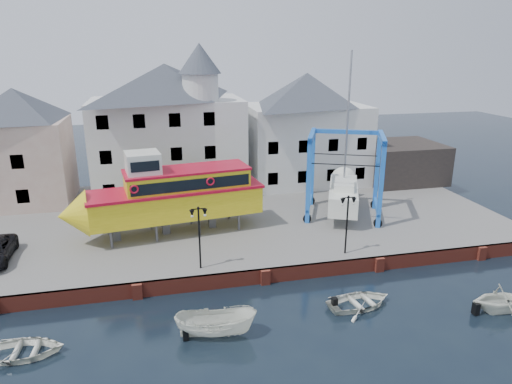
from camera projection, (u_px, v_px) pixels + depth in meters
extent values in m
plane|color=black|center=(265.00, 284.00, 29.49)|extent=(140.00, 140.00, 0.00)
cube|color=#62605A|center=(235.00, 218.00, 39.56)|extent=(44.00, 22.00, 1.00)
cube|color=maroon|center=(265.00, 276.00, 29.45)|extent=(44.00, 0.25, 1.00)
cube|color=maroon|center=(137.00, 291.00, 27.59)|extent=(0.60, 0.36, 1.00)
cube|color=maroon|center=(265.00, 277.00, 29.29)|extent=(0.60, 0.36, 1.00)
cube|color=maroon|center=(379.00, 265.00, 30.99)|extent=(0.60, 0.36, 1.00)
cube|color=maroon|center=(481.00, 253.00, 32.69)|extent=(0.60, 0.36, 1.00)
cube|color=tan|center=(23.00, 162.00, 40.94)|extent=(8.00, 7.00, 7.50)
pyramid|color=#383F48|center=(14.00, 104.00, 39.39)|extent=(8.00, 7.00, 2.80)
cube|color=black|center=(23.00, 196.00, 38.49)|extent=(1.00, 0.08, 1.20)
cube|color=black|center=(17.00, 162.00, 37.58)|extent=(1.00, 0.08, 1.20)
cube|color=silver|center=(169.00, 146.00, 43.95)|extent=(14.00, 8.00, 9.00)
pyramid|color=#383F48|center=(165.00, 81.00, 42.10)|extent=(14.00, 8.00, 3.20)
cube|color=black|center=(109.00, 191.00, 39.98)|extent=(1.00, 0.08, 1.20)
cube|color=black|center=(144.00, 188.00, 40.61)|extent=(1.00, 0.08, 1.20)
cube|color=black|center=(178.00, 186.00, 41.25)|extent=(1.00, 0.08, 1.20)
cube|color=black|center=(211.00, 184.00, 41.89)|extent=(1.00, 0.08, 1.20)
cube|color=black|center=(106.00, 157.00, 39.07)|extent=(1.00, 0.08, 1.20)
cube|color=black|center=(142.00, 156.00, 39.71)|extent=(1.00, 0.08, 1.20)
cube|color=black|center=(177.00, 154.00, 40.34)|extent=(1.00, 0.08, 1.20)
cube|color=black|center=(210.00, 152.00, 40.98)|extent=(1.00, 0.08, 1.20)
cube|color=black|center=(102.00, 122.00, 38.16)|extent=(1.00, 0.08, 1.20)
cube|color=black|center=(139.00, 121.00, 38.80)|extent=(1.00, 0.08, 1.20)
cube|color=black|center=(175.00, 120.00, 39.44)|extent=(1.00, 0.08, 1.20)
cube|color=black|center=(209.00, 119.00, 40.07)|extent=(1.00, 0.08, 1.20)
cylinder|color=silver|center=(200.00, 87.00, 40.63)|extent=(3.20, 3.20, 2.40)
cone|color=#383F48|center=(199.00, 58.00, 39.87)|extent=(3.80, 3.80, 2.60)
cube|color=silver|center=(305.00, 144.00, 47.54)|extent=(12.00, 8.00, 8.00)
pyramid|color=#383F48|center=(307.00, 89.00, 45.85)|extent=(12.00, 8.00, 3.20)
cube|color=black|center=(273.00, 179.00, 43.63)|extent=(1.00, 0.08, 1.20)
cube|color=black|center=(303.00, 177.00, 44.27)|extent=(1.00, 0.08, 1.20)
cube|color=black|center=(332.00, 175.00, 44.91)|extent=(1.00, 0.08, 1.20)
cube|color=black|center=(360.00, 173.00, 45.55)|extent=(1.00, 0.08, 1.20)
cube|color=black|center=(273.00, 148.00, 42.72)|extent=(1.00, 0.08, 1.20)
cube|color=black|center=(304.00, 147.00, 43.36)|extent=(1.00, 0.08, 1.20)
cube|color=black|center=(333.00, 145.00, 44.00)|extent=(1.00, 0.08, 1.20)
cube|color=black|center=(362.00, 144.00, 44.64)|extent=(1.00, 0.08, 1.20)
cube|color=black|center=(400.00, 162.00, 48.42)|extent=(8.00, 7.00, 4.00)
cylinder|color=black|center=(200.00, 239.00, 28.84)|extent=(0.12, 0.12, 4.00)
cube|color=black|center=(198.00, 209.00, 28.22)|extent=(0.90, 0.06, 0.06)
sphere|color=black|center=(198.00, 208.00, 28.20)|extent=(0.16, 0.16, 0.16)
cone|color=black|center=(192.00, 213.00, 28.22)|extent=(0.32, 0.32, 0.45)
sphere|color=white|center=(192.00, 216.00, 28.27)|extent=(0.18, 0.18, 0.18)
cone|color=black|center=(205.00, 212.00, 28.39)|extent=(0.32, 0.32, 0.45)
sphere|color=white|center=(205.00, 215.00, 28.44)|extent=(0.18, 0.18, 0.18)
cylinder|color=black|center=(347.00, 226.00, 30.97)|extent=(0.12, 0.12, 4.00)
cube|color=black|center=(348.00, 198.00, 30.35)|extent=(0.90, 0.06, 0.06)
sphere|color=black|center=(349.00, 197.00, 30.33)|extent=(0.16, 0.16, 0.16)
cone|color=black|center=(343.00, 202.00, 30.35)|extent=(0.32, 0.32, 0.45)
sphere|color=white|center=(343.00, 204.00, 30.40)|extent=(0.18, 0.18, 0.18)
cone|color=black|center=(354.00, 201.00, 30.52)|extent=(0.32, 0.32, 0.45)
sphere|color=white|center=(354.00, 204.00, 30.57)|extent=(0.18, 0.18, 0.18)
cylinder|color=#59595E|center=(111.00, 239.00, 32.18)|extent=(0.23, 0.23, 1.36)
cylinder|color=#59595E|center=(109.00, 227.00, 34.43)|extent=(0.23, 0.23, 1.36)
cylinder|color=#59595E|center=(157.00, 233.00, 33.26)|extent=(0.23, 0.23, 1.36)
cylinder|color=#59595E|center=(151.00, 221.00, 35.52)|extent=(0.23, 0.23, 1.36)
cylinder|color=#59595E|center=(199.00, 227.00, 34.34)|extent=(0.23, 0.23, 1.36)
cylinder|color=#59595E|center=(191.00, 216.00, 36.60)|extent=(0.23, 0.23, 1.36)
cylinder|color=#59595E|center=(239.00, 221.00, 35.43)|extent=(0.23, 0.23, 1.36)
cylinder|color=#59595E|center=(229.00, 211.00, 37.69)|extent=(0.23, 0.23, 1.36)
cube|color=#59595E|center=(116.00, 232.00, 33.46)|extent=(0.60, 0.53, 1.36)
cube|color=#59595E|center=(166.00, 225.00, 34.70)|extent=(0.60, 0.53, 1.36)
cube|color=#59595E|center=(212.00, 219.00, 35.94)|extent=(0.60, 0.53, 1.36)
cube|color=gold|center=(177.00, 203.00, 34.50)|extent=(13.06, 5.20, 2.00)
cone|color=gold|center=(73.00, 215.00, 31.99)|extent=(2.46, 3.69, 3.45)
cube|color=#B30C25|center=(176.00, 189.00, 34.17)|extent=(13.35, 5.38, 0.20)
cube|color=gold|center=(187.00, 180.00, 34.29)|extent=(9.41, 4.33, 1.45)
cube|color=black|center=(192.00, 185.00, 32.88)|extent=(8.63, 1.29, 0.82)
cube|color=black|center=(183.00, 174.00, 35.67)|extent=(8.63, 1.29, 0.82)
cube|color=#B30C25|center=(187.00, 170.00, 34.05)|extent=(9.61, 4.45, 0.16)
cube|color=white|center=(143.00, 164.00, 32.74)|extent=(2.67, 2.67, 1.65)
cube|color=black|center=(145.00, 167.00, 31.64)|extent=(1.97, 0.34, 0.73)
torus|color=#B30C25|center=(134.00, 189.00, 31.40)|extent=(0.65, 0.22, 0.63)
torus|color=#B30C25|center=(210.00, 181.00, 33.26)|extent=(0.65, 0.22, 0.63)
cube|color=#237FC4|center=(309.00, 182.00, 36.04)|extent=(0.45, 0.45, 6.90)
cylinder|color=black|center=(307.00, 219.00, 36.98)|extent=(0.73, 0.50, 0.69)
cube|color=#237FC4|center=(312.00, 168.00, 40.34)|extent=(0.45, 0.45, 6.90)
cylinder|color=black|center=(311.00, 201.00, 41.28)|extent=(0.73, 0.50, 0.69)
cube|color=#237FC4|center=(381.00, 186.00, 35.07)|extent=(0.45, 0.45, 6.90)
cylinder|color=black|center=(378.00, 223.00, 36.01)|extent=(0.73, 0.50, 0.69)
cube|color=#237FC4|center=(377.00, 170.00, 39.37)|extent=(0.45, 0.45, 6.90)
cylinder|color=black|center=(374.00, 204.00, 40.31)|extent=(0.73, 0.50, 0.69)
cube|color=#237FC4|center=(312.00, 136.00, 37.20)|extent=(2.28, 4.66, 0.48)
cube|color=#237FC4|center=(310.00, 202.00, 38.94)|extent=(2.18, 4.62, 0.21)
cube|color=#237FC4|center=(382.00, 138.00, 36.23)|extent=(2.28, 4.66, 0.48)
cube|color=#237FC4|center=(377.00, 206.00, 37.97)|extent=(2.18, 4.62, 0.21)
cube|color=#237FC4|center=(347.00, 132.00, 38.86)|extent=(5.57, 2.67, 0.35)
cube|color=white|center=(343.00, 195.00, 38.22)|extent=(5.02, 7.69, 1.58)
cone|color=white|center=(343.00, 181.00, 42.33)|extent=(2.71, 2.35, 2.27)
cube|color=#59595E|center=(342.00, 208.00, 38.56)|extent=(0.92, 1.72, 0.69)
cube|color=white|center=(344.00, 184.00, 37.42)|extent=(2.62, 3.34, 0.59)
cylinder|color=#99999E|center=(348.00, 120.00, 36.80)|extent=(0.21, 0.21, 10.85)
cube|color=black|center=(345.00, 165.00, 35.62)|extent=(4.93, 2.22, 0.05)
cube|color=black|center=(345.00, 155.00, 38.95)|extent=(4.93, 2.22, 0.05)
imported|color=white|center=(216.00, 336.00, 24.18)|extent=(4.55, 2.36, 1.67)
imported|color=white|center=(359.00, 306.00, 26.95)|extent=(4.30, 3.32, 0.82)
imported|color=white|center=(499.00, 311.00, 26.40)|extent=(3.71, 3.28, 1.84)
imported|color=white|center=(22.00, 356.00, 22.61)|extent=(4.23, 3.13, 0.84)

